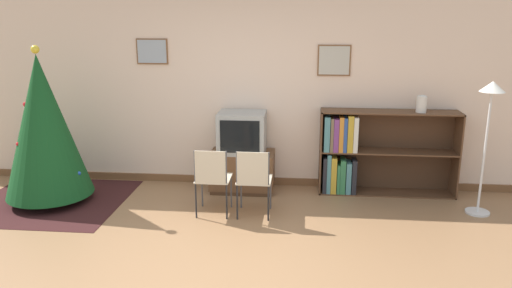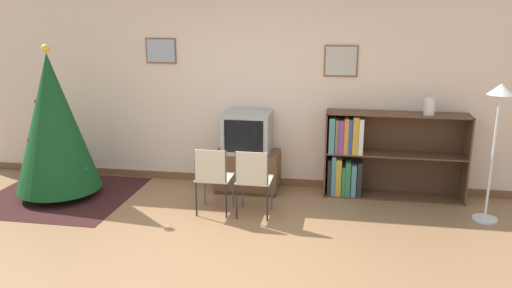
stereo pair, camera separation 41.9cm
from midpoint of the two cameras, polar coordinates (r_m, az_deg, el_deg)
The scene contains 11 objects.
ground_plane at distance 4.79m, azimuth -4.01°, elevation -14.37°, with size 24.00×24.00×0.00m, color #936B47.
wall_back at distance 6.74m, azimuth 0.98°, elevation 6.52°, with size 8.75×0.11×2.70m.
area_rug at distance 6.96m, azimuth -19.77°, elevation -5.58°, with size 1.82×1.72×0.01m.
christmas_tree at distance 6.70m, azimuth -20.50°, elevation 2.25°, with size 1.05×1.05×1.95m.
tv_console at distance 6.68m, azimuth 0.80°, elevation -3.11°, with size 0.84×0.49×0.53m.
television at distance 6.53m, azimuth 0.82°, elevation 1.34°, with size 0.61×0.48×0.54m.
folding_chair_left at distance 5.83m, azimuth -2.93°, elevation -3.74°, with size 0.40×0.40×0.82m.
folding_chair_right at distance 5.75m, azimuth 1.78°, elevation -4.01°, with size 0.40×0.40×0.82m.
bookshelf at distance 6.62m, azimuth 14.32°, elevation -1.29°, with size 1.76×0.36×1.11m.
vase at distance 6.53m, azimuth 20.98°, elevation 4.05°, with size 0.13×0.13×0.22m.
standing_lamp at distance 6.16m, azimuth 27.67°, elevation 2.72°, with size 0.28×0.28×1.58m.
Camera 2 is at (1.25, -4.02, 2.35)m, focal length 35.00 mm.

